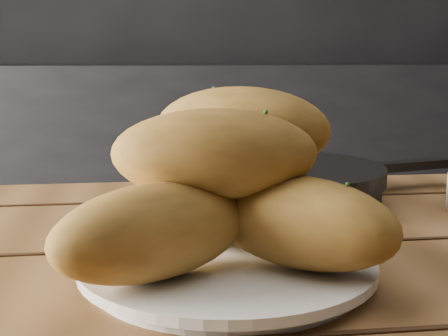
{
  "coord_description": "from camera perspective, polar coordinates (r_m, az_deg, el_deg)",
  "views": [
    {
      "loc": [
        -0.06,
        -0.76,
        0.93
      ],
      "look_at": [
        0.01,
        -0.25,
        0.84
      ],
      "focal_mm": 50.0,
      "sensor_mm": 36.0,
      "label": 1
    }
  ],
  "objects": [
    {
      "name": "bread_rolls",
      "position": [
        0.51,
        0.06,
        -1.75
      ],
      "size": [
        0.29,
        0.26,
        0.14
      ],
      "color": "#AF7B30",
      "rests_on": "plate"
    },
    {
      "name": "skillet",
      "position": [
        0.8,
        5.31,
        -1.29
      ],
      "size": [
        0.39,
        0.26,
        0.05
      ],
      "color": "black",
      "rests_on": "table"
    },
    {
      "name": "counter",
      "position": [
        2.51,
        -6.05,
        -0.93
      ],
      "size": [
        2.8,
        0.6,
        0.9
      ],
      "primitive_type": "cube",
      "color": "black",
      "rests_on": "ground"
    },
    {
      "name": "plate",
      "position": [
        0.52,
        0.29,
        -9.13
      ],
      "size": [
        0.24,
        0.24,
        0.02
      ],
      "color": "white",
      "rests_on": "table"
    }
  ]
}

